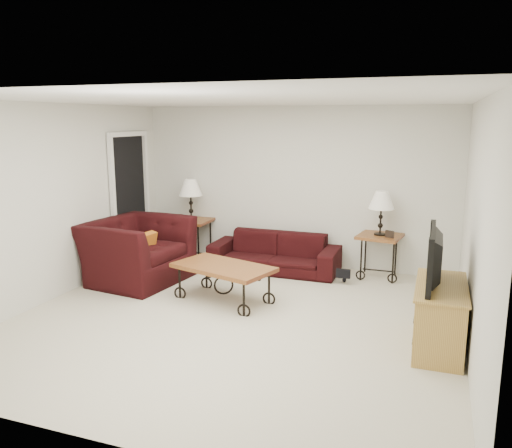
{
  "coord_description": "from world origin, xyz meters",
  "views": [
    {
      "loc": [
        2.12,
        -5.23,
        2.29
      ],
      "look_at": [
        0.0,
        0.7,
        1.0
      ],
      "focal_mm": 35.88,
      "sensor_mm": 36.0,
      "label": 1
    }
  ],
  "objects_px": {
    "side_table_right": "(379,256)",
    "armchair": "(137,251)",
    "lamp_right": "(381,213)",
    "lamp_left": "(191,200)",
    "television": "(442,258)",
    "side_table_left": "(192,239)",
    "backpack": "(345,269)",
    "coffee_table": "(224,283)",
    "sofa": "(274,252)",
    "tv_stand": "(439,317)"
  },
  "relations": [
    {
      "from": "lamp_right",
      "to": "backpack",
      "type": "xyz_separation_m",
      "value": [
        -0.43,
        -0.41,
        -0.77
      ]
    },
    {
      "from": "side_table_right",
      "to": "armchair",
      "type": "relative_size",
      "value": 0.47
    },
    {
      "from": "television",
      "to": "backpack",
      "type": "xyz_separation_m",
      "value": [
        -1.26,
        1.8,
        -0.75
      ]
    },
    {
      "from": "side_table_right",
      "to": "lamp_right",
      "type": "xyz_separation_m",
      "value": [
        0.0,
        0.0,
        0.64
      ]
    },
    {
      "from": "sofa",
      "to": "lamp_left",
      "type": "xyz_separation_m",
      "value": [
        -1.5,
        0.18,
        0.72
      ]
    },
    {
      "from": "tv_stand",
      "to": "television",
      "type": "relative_size",
      "value": 1.12
    },
    {
      "from": "lamp_right",
      "to": "side_table_right",
      "type": "bearing_deg",
      "value": 0.0
    },
    {
      "from": "lamp_right",
      "to": "tv_stand",
      "type": "height_order",
      "value": "lamp_right"
    },
    {
      "from": "lamp_right",
      "to": "television",
      "type": "xyz_separation_m",
      "value": [
        0.83,
        -2.21,
        -0.02
      ]
    },
    {
      "from": "television",
      "to": "backpack",
      "type": "distance_m",
      "value": 2.32
    },
    {
      "from": "lamp_left",
      "to": "television",
      "type": "distance_m",
      "value": 4.47
    },
    {
      "from": "backpack",
      "to": "side_table_right",
      "type": "bearing_deg",
      "value": 23.3
    },
    {
      "from": "lamp_left",
      "to": "armchair",
      "type": "relative_size",
      "value": 0.49
    },
    {
      "from": "armchair",
      "to": "television",
      "type": "distance_m",
      "value": 4.21
    },
    {
      "from": "television",
      "to": "coffee_table",
      "type": "bearing_deg",
      "value": -101.52
    },
    {
      "from": "coffee_table",
      "to": "lamp_left",
      "type": "bearing_deg",
      "value": 127.59
    },
    {
      "from": "lamp_left",
      "to": "coffee_table",
      "type": "relative_size",
      "value": 0.53
    },
    {
      "from": "backpack",
      "to": "coffee_table",
      "type": "bearing_deg",
      "value": -156.78
    },
    {
      "from": "side_table_left",
      "to": "lamp_left",
      "type": "distance_m",
      "value": 0.67
    },
    {
      "from": "tv_stand",
      "to": "backpack",
      "type": "bearing_deg",
      "value": 125.34
    },
    {
      "from": "lamp_left",
      "to": "coffee_table",
      "type": "xyz_separation_m",
      "value": [
        1.3,
        -1.68,
        -0.77
      ]
    },
    {
      "from": "armchair",
      "to": "television",
      "type": "xyz_separation_m",
      "value": [
        4.08,
        -0.89,
        0.5
      ]
    },
    {
      "from": "sofa",
      "to": "side_table_right",
      "type": "height_order",
      "value": "side_table_right"
    },
    {
      "from": "side_table_left",
      "to": "coffee_table",
      "type": "relative_size",
      "value": 0.53
    },
    {
      "from": "side_table_left",
      "to": "tv_stand",
      "type": "xyz_separation_m",
      "value": [
        3.9,
        -2.21,
        -0.0
      ]
    },
    {
      "from": "sofa",
      "to": "coffee_table",
      "type": "xyz_separation_m",
      "value": [
        -0.2,
        -1.5,
        -0.05
      ]
    },
    {
      "from": "sofa",
      "to": "backpack",
      "type": "xyz_separation_m",
      "value": [
        1.13,
        -0.23,
        -0.09
      ]
    },
    {
      "from": "side_table_right",
      "to": "tv_stand",
      "type": "bearing_deg",
      "value": -68.94
    },
    {
      "from": "lamp_right",
      "to": "side_table_left",
      "type": "bearing_deg",
      "value": 180.0
    },
    {
      "from": "lamp_left",
      "to": "tv_stand",
      "type": "distance_m",
      "value": 4.53
    },
    {
      "from": "side_table_left",
      "to": "side_table_right",
      "type": "distance_m",
      "value": 3.05
    },
    {
      "from": "television",
      "to": "side_table_right",
      "type": "bearing_deg",
      "value": -159.4
    },
    {
      "from": "coffee_table",
      "to": "tv_stand",
      "type": "height_order",
      "value": "tv_stand"
    },
    {
      "from": "sofa",
      "to": "tv_stand",
      "type": "height_order",
      "value": "tv_stand"
    },
    {
      "from": "side_table_right",
      "to": "lamp_left",
      "type": "distance_m",
      "value": 3.13
    },
    {
      "from": "armchair",
      "to": "television",
      "type": "bearing_deg",
      "value": -95.2
    },
    {
      "from": "armchair",
      "to": "tv_stand",
      "type": "relative_size",
      "value": 1.24
    },
    {
      "from": "side_table_right",
      "to": "lamp_right",
      "type": "relative_size",
      "value": 1.0
    },
    {
      "from": "sofa",
      "to": "coffee_table",
      "type": "bearing_deg",
      "value": -97.68
    },
    {
      "from": "sofa",
      "to": "coffee_table",
      "type": "relative_size",
      "value": 1.56
    },
    {
      "from": "sofa",
      "to": "backpack",
      "type": "distance_m",
      "value": 1.15
    },
    {
      "from": "side_table_left",
      "to": "television",
      "type": "bearing_deg",
      "value": -29.65
    },
    {
      "from": "armchair",
      "to": "backpack",
      "type": "xyz_separation_m",
      "value": [
        2.83,
        0.91,
        -0.25
      ]
    },
    {
      "from": "lamp_left",
      "to": "coffee_table",
      "type": "distance_m",
      "value": 2.26
    },
    {
      "from": "side_table_right",
      "to": "lamp_right",
      "type": "distance_m",
      "value": 0.64
    },
    {
      "from": "sofa",
      "to": "lamp_right",
      "type": "height_order",
      "value": "lamp_right"
    },
    {
      "from": "side_table_left",
      "to": "television",
      "type": "xyz_separation_m",
      "value": [
        3.88,
        -2.21,
        0.62
      ]
    },
    {
      "from": "lamp_right",
      "to": "coffee_table",
      "type": "distance_m",
      "value": 2.54
    },
    {
      "from": "coffee_table",
      "to": "armchair",
      "type": "bearing_deg",
      "value": 166.48
    },
    {
      "from": "lamp_right",
      "to": "armchair",
      "type": "height_order",
      "value": "lamp_right"
    }
  ]
}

